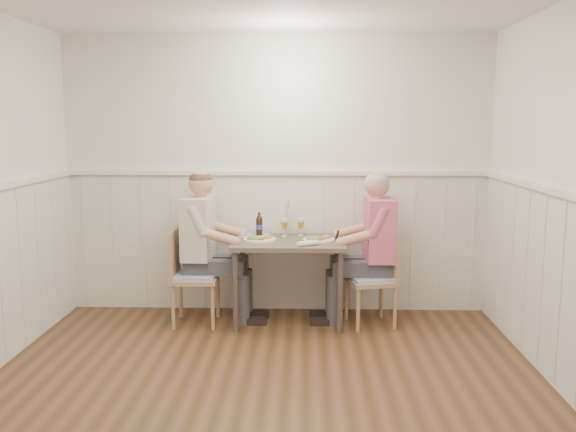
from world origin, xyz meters
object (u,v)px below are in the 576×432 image
Objects in this scene: dining_table at (289,251)px; man_in_pink at (374,259)px; chair_right at (376,275)px; chair_left at (190,273)px; grass_vase at (286,218)px; diner_cream at (204,257)px; beer_bottle at (259,225)px.

man_in_pink is (0.77, 0.02, -0.07)m from dining_table.
chair_right is 0.15m from man_in_pink.
man_in_pink reaches higher than chair_left.
chair_right is 0.99m from grass_vase.
diner_cream is at bearing 176.93° from chair_right.
man_in_pink reaches higher than chair_right.
man_in_pink is (-0.01, 0.08, 0.13)m from chair_right.
chair_left is 0.62× the size of man_in_pink.
beer_bottle is at bearing -166.86° from grass_vase.
dining_table is at bearing 4.74° from chair_left.
grass_vase is (-0.80, 0.25, 0.33)m from man_in_pink.
dining_table is 0.71× the size of diner_cream.
man_in_pink is 6.30× the size of beer_bottle.
dining_table is 0.40m from beer_bottle.
beer_bottle is (-1.04, 0.19, 0.27)m from man_in_pink.
beer_bottle is (-1.06, 0.27, 0.40)m from chair_right.
chair_left is 2.39× the size of grass_vase.
diner_cream is at bearing -159.33° from beer_bottle.
chair_right is 0.97× the size of chair_left.
chair_right is 0.60× the size of man_in_pink.
grass_vase is (0.73, 0.24, 0.33)m from diner_cream.
grass_vase is (-0.81, 0.32, 0.46)m from chair_right.
dining_table is 0.91m from chair_left.
chair_left is 0.19m from diner_cream.
man_in_pink is at bearing 100.76° from chair_right.
beer_bottle is at bearing 169.55° from man_in_pink.
dining_table is 0.81m from chair_right.
man_in_pink is at bearing 1.52° from dining_table.
grass_vase is at bearing 162.70° from man_in_pink.
chair_left is at bearing -176.75° from man_in_pink.
diner_cream is at bearing 177.94° from dining_table.
grass_vase reaches higher than chair_left.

